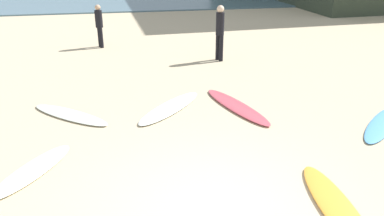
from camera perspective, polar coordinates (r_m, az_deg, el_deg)
ground_plane at (r=5.93m, az=3.61°, el=-15.37°), size 120.00×120.00×0.00m
surfboard_0 at (r=7.40m, az=-22.63°, el=-8.50°), size 1.47×1.92×0.06m
surfboard_1 at (r=6.36m, az=20.74°, el=-13.64°), size 0.76×2.36×0.08m
surfboard_2 at (r=9.47m, az=26.46°, el=-2.16°), size 2.02×1.89×0.06m
surfboard_3 at (r=9.38m, az=-17.71°, el=-0.97°), size 2.05×1.89×0.07m
surfboard_4 at (r=9.34m, az=-3.27°, el=0.08°), size 2.03×2.17×0.08m
surfboard_5 at (r=9.46m, az=6.64°, el=0.29°), size 1.25×2.63×0.08m
beachgoer_near at (r=13.15m, az=4.18°, el=11.53°), size 0.37×0.37×1.87m
beachgoer_mid at (r=15.39m, az=-13.66°, el=12.06°), size 0.36×0.36×1.63m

